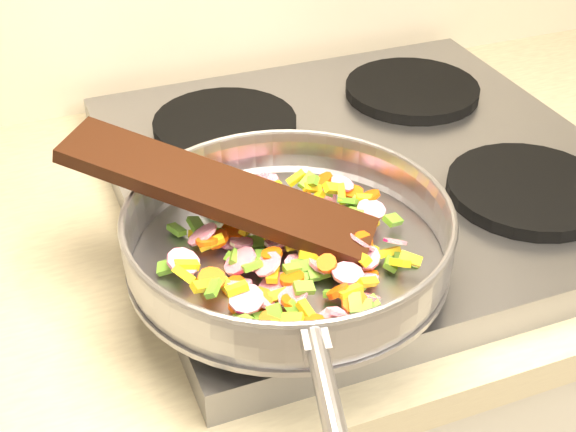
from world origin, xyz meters
name	(u,v)px	position (x,y,z in m)	size (l,w,h in m)	color
cooktop	(366,174)	(-0.70, 1.67, 0.92)	(0.60, 0.60, 0.04)	#939399
grate_fl	(306,243)	(-0.84, 1.52, 0.95)	(0.19, 0.19, 0.02)	black
grate_fr	(529,190)	(-0.56, 1.52, 0.95)	(0.19, 0.19, 0.02)	black
grate_bl	(225,124)	(-0.84, 1.81, 0.95)	(0.19, 0.19, 0.02)	black
grate_br	(412,90)	(-0.56, 1.81, 0.95)	(0.19, 0.19, 0.02)	black
saute_pan	(288,235)	(-0.87, 1.49, 0.99)	(0.37, 0.53, 0.06)	#9E9EA5
vegetable_heap	(294,246)	(-0.87, 1.49, 0.98)	(0.26, 0.28, 0.05)	#C7135B
wooden_spatula	(218,191)	(-0.92, 1.56, 1.01)	(0.33, 0.07, 0.02)	black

